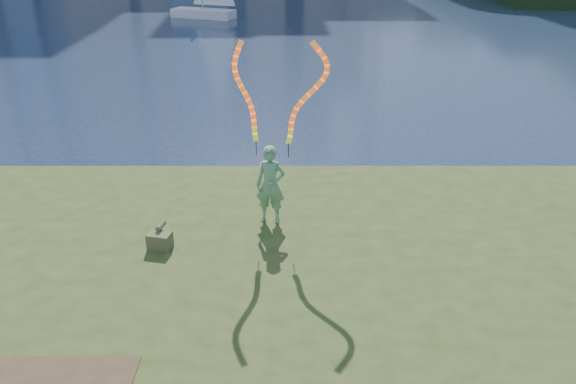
{
  "coord_description": "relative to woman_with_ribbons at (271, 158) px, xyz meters",
  "views": [
    {
      "loc": [
        1.52,
        -7.97,
        6.5
      ],
      "look_at": [
        1.53,
        1.0,
        2.15
      ],
      "focal_mm": 35.0,
      "sensor_mm": 36.0,
      "label": 1
    }
  ],
  "objects": [
    {
      "name": "ground",
      "position": [
        -1.18,
        -2.44,
        -2.21
      ],
      "size": [
        320.0,
        320.0,
        0.0
      ],
      "primitive_type": "plane",
      "color": "#1A2742",
      "rests_on": "ground"
    },
    {
      "name": "woman_with_ribbons",
      "position": [
        0.0,
        0.0,
        0.0
      ],
      "size": [
        2.03,
        0.56,
        4.04
      ],
      "rotation": [
        0.0,
        0.0,
        -0.19
      ],
      "color": "#1A7025",
      "rests_on": "grassy_knoll"
    },
    {
      "name": "canvas_bag",
      "position": [
        -2.12,
        -1.11,
        -1.23
      ],
      "size": [
        0.49,
        0.56,
        0.42
      ],
      "rotation": [
        0.0,
        0.0,
        -0.21
      ],
      "color": "#4F4E2C",
      "rests_on": "grassy_knoll"
    }
  ]
}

